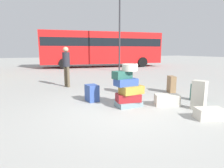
# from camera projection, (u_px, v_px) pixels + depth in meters

# --- Properties ---
(ground_plane) EXTENTS (80.00, 80.00, 0.00)m
(ground_plane) POSITION_uv_depth(u_px,v_px,m) (125.00, 111.00, 4.70)
(ground_plane) COLOR #9E9E99
(suitcase_tower) EXTENTS (0.81, 0.55, 1.16)m
(suitcase_tower) POSITION_uv_depth(u_px,v_px,m) (128.00, 88.00, 5.05)
(suitcase_tower) COLOR gray
(suitcase_tower) RESTS_ON ground
(suitcase_cream_white_trunk) EXTENTS (0.74, 0.57, 0.31)m
(suitcase_cream_white_trunk) POSITION_uv_depth(u_px,v_px,m) (167.00, 100.00, 5.19)
(suitcase_cream_white_trunk) COLOR beige
(suitcase_cream_white_trunk) RESTS_ON ground
(suitcase_navy_behind_tower) EXTENTS (0.35, 0.44, 0.50)m
(suitcase_navy_behind_tower) POSITION_uv_depth(u_px,v_px,m) (92.00, 93.00, 5.63)
(suitcase_navy_behind_tower) COLOR #334F99
(suitcase_navy_behind_tower) RESTS_ON ground
(suitcase_charcoal_upright_blue) EXTENTS (0.32, 0.45, 0.66)m
(suitcase_charcoal_upright_blue) POSITION_uv_depth(u_px,v_px,m) (125.00, 84.00, 6.74)
(suitcase_charcoal_upright_blue) COLOR #4C4C51
(suitcase_charcoal_upright_blue) RESTS_ON ground
(suitcase_brown_right_side) EXTENTS (0.33, 0.43, 0.61)m
(suitcase_brown_right_side) POSITION_uv_depth(u_px,v_px,m) (171.00, 84.00, 6.77)
(suitcase_brown_right_side) COLOR olive
(suitcase_brown_right_side) RESTS_ON ground
(suitcase_cream_foreground_far) EXTENTS (0.68, 0.51, 0.25)m
(suitcase_cream_foreground_far) POSITION_uv_depth(u_px,v_px,m) (209.00, 114.00, 4.16)
(suitcase_cream_foreground_far) COLOR beige
(suitcase_cream_foreground_far) RESTS_ON ground
(suitcase_teal_foreground_near) EXTENTS (0.32, 0.42, 0.51)m
(suitcase_teal_foreground_near) POSITION_uv_depth(u_px,v_px,m) (198.00, 92.00, 5.68)
(suitcase_teal_foreground_near) COLOR #26594C
(suitcase_teal_foreground_near) RESTS_ON ground
(suitcase_cream_left_side) EXTENTS (0.34, 0.39, 0.76)m
(suitcase_cream_left_side) POSITION_uv_depth(u_px,v_px,m) (199.00, 95.00, 4.80)
(suitcase_cream_left_side) COLOR beige
(suitcase_cream_left_side) RESTS_ON ground
(person_bearded_onlooker) EXTENTS (0.30, 0.33, 1.67)m
(person_bearded_onlooker) POSITION_uv_depth(u_px,v_px,m) (66.00, 63.00, 7.72)
(person_bearded_onlooker) COLOR brown
(person_bearded_onlooker) RESTS_ON ground
(parked_bus) EXTENTS (11.19, 4.11, 3.15)m
(parked_bus) POSITION_uv_depth(u_px,v_px,m) (102.00, 47.00, 17.33)
(parked_bus) COLOR red
(parked_bus) RESTS_ON ground
(lamp_post) EXTENTS (0.36, 0.36, 7.12)m
(lamp_post) POSITION_uv_depth(u_px,v_px,m) (120.00, 7.00, 13.15)
(lamp_post) COLOR #333338
(lamp_post) RESTS_ON ground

